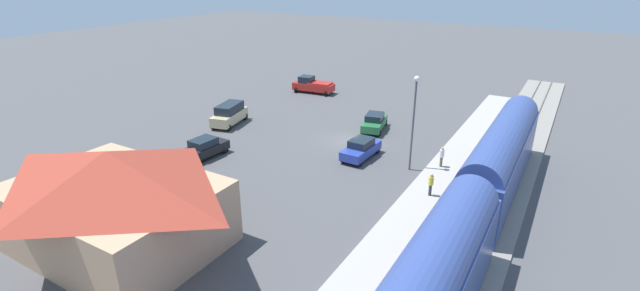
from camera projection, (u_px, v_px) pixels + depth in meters
ground_plane at (349, 141)px, 42.31m from camera, size 200.00×200.00×0.00m
railway_track at (503, 172)px, 35.68m from camera, size 4.80×70.00×0.30m
platform at (454, 162)px, 37.54m from camera, size 3.20×46.00×0.30m
passenger_train at (473, 208)px, 24.92m from camera, size 2.93×35.35×4.98m
station_building at (114, 198)px, 25.45m from camera, size 12.46×9.15×6.06m
pedestrian_on_platform at (442, 155)px, 35.90m from camera, size 0.36×0.36×1.71m
pedestrian_waiting_far at (431, 183)px, 31.33m from camera, size 0.36×0.36×1.71m
suv_tan at (229, 114)px, 46.48m from camera, size 3.03×5.22×2.22m
sedan_blue at (361, 148)px, 38.34m from camera, size 2.00×4.56×1.74m
sedan_black at (204, 148)px, 38.41m from camera, size 2.10×4.60×1.74m
pickup_red at (313, 85)px, 58.29m from camera, size 5.58×2.94×2.14m
sedan_green at (374, 122)px, 44.88m from camera, size 2.74×4.79×1.74m
light_pole_near_platform at (414, 113)px, 34.56m from camera, size 0.44×0.44×7.83m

